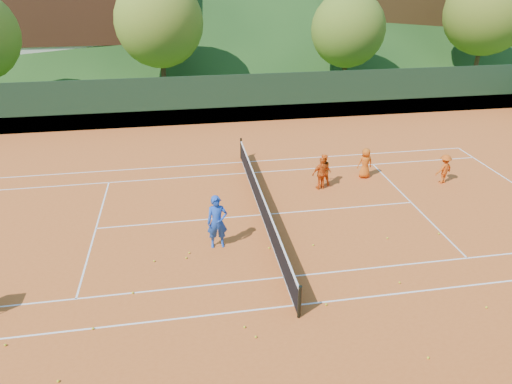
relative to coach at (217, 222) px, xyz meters
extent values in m
plane|color=#295019|center=(1.92, 1.95, -1.01)|extent=(400.00, 400.00, 0.00)
cube|color=#BE541E|center=(1.92, 1.95, -1.00)|extent=(40.00, 24.00, 0.02)
imported|color=#1C47B8|center=(0.00, 0.00, 0.00)|extent=(0.72, 0.47, 1.97)
imported|color=orange|center=(5.11, 4.24, -0.25)|extent=(0.76, 0.62, 1.48)
imported|color=#E15814|center=(4.94, 3.86, -0.24)|extent=(0.93, 0.51, 1.50)
imported|color=#D35912|center=(7.29, 4.70, -0.27)|extent=(0.72, 0.49, 1.43)
imported|color=#CF5112|center=(10.61, 3.56, -0.31)|extent=(0.99, 0.76, 1.36)
sphere|color=#CDD523|center=(0.34, -4.20, -0.95)|extent=(0.07, 0.07, 0.07)
sphere|color=#CDD523|center=(6.14, -0.55, -0.95)|extent=(0.07, 0.07, 0.07)
sphere|color=#CDD523|center=(-5.96, -3.82, -0.95)|extent=(0.07, 0.07, 0.07)
sphere|color=#CDD523|center=(5.43, -3.07, -0.95)|extent=(0.07, 0.07, 0.07)
sphere|color=#CDD523|center=(7.42, -4.57, -0.95)|extent=(0.07, 0.07, 0.07)
sphere|color=#CDD523|center=(3.34, -0.56, -0.95)|extent=(0.07, 0.07, 0.07)
sphere|color=#CDD523|center=(-1.03, -0.31, -0.95)|extent=(0.07, 0.07, 0.07)
sphere|color=#CDD523|center=(-4.34, -5.27, -0.95)|extent=(0.07, 0.07, 0.07)
sphere|color=#CDD523|center=(-3.78, -3.57, -0.95)|extent=(0.07, 0.07, 0.07)
sphere|color=#CDD523|center=(4.80, -6.06, -0.95)|extent=(0.07, 0.07, 0.07)
sphere|color=#CDD523|center=(-2.81, -2.19, -0.95)|extent=(0.07, 0.07, 0.07)
sphere|color=#CDD523|center=(1.75, -0.48, -0.95)|extent=(0.07, 0.07, 0.07)
sphere|color=#CDD523|center=(8.15, -0.59, -0.95)|extent=(0.07, 0.07, 0.07)
sphere|color=#CDD523|center=(0.59, -4.62, -0.95)|extent=(0.07, 0.07, 0.07)
sphere|color=#CDD523|center=(2.84, -3.68, -0.95)|extent=(0.07, 0.07, 0.07)
sphere|color=#CDD523|center=(-2.22, -0.61, -0.95)|extent=(0.07, 0.07, 0.07)
sphere|color=#CDD523|center=(-1.15, -0.61, -0.95)|extent=(0.07, 0.07, 0.07)
cube|color=white|center=(1.92, -3.53, -0.98)|extent=(23.77, 0.06, 0.00)
cube|color=white|center=(1.92, 7.44, -0.98)|extent=(23.77, 0.06, 0.00)
cube|color=white|center=(1.92, -2.16, -0.98)|extent=(23.77, 0.06, 0.00)
cube|color=white|center=(1.92, 6.07, -0.98)|extent=(23.77, 0.06, 0.00)
cube|color=white|center=(-4.48, 1.95, -0.98)|extent=(0.06, 8.23, 0.00)
cube|color=white|center=(8.32, 1.95, -0.98)|extent=(0.06, 8.23, 0.00)
cube|color=white|center=(1.92, 1.95, -0.98)|extent=(12.80, 0.06, 0.00)
cube|color=silver|center=(1.92, 1.95, -0.98)|extent=(0.06, 10.97, 0.00)
cube|color=black|center=(1.92, 1.95, -0.54)|extent=(0.03, 11.97, 0.90)
cube|color=white|center=(1.92, 1.95, -0.07)|extent=(0.05, 11.97, 0.06)
cylinder|color=black|center=(1.92, -4.03, -0.44)|extent=(0.10, 0.10, 1.10)
cylinder|color=black|center=(1.92, 7.94, -0.44)|extent=(0.10, 0.10, 1.10)
cube|color=black|center=(1.92, 13.95, 0.51)|extent=(40.00, 0.05, 3.00)
cube|color=#185722|center=(1.92, 13.95, -0.49)|extent=(40.40, 0.05, 1.00)
cube|color=beige|center=(-8.08, 31.95, 0.43)|extent=(12.00, 9.00, 2.88)
cube|color=#371A0F|center=(-8.08, 31.95, 4.11)|extent=(12.24, 9.18, 4.48)
cube|color=beige|center=(7.92, 35.95, 0.25)|extent=(11.00, 8.00, 2.52)
cube|color=#391D0F|center=(7.92, 35.95, 3.47)|extent=(11.22, 8.16, 3.92)
cube|color=beige|center=(21.92, 31.95, 0.34)|extent=(10.00, 8.00, 2.70)
cube|color=#39220F|center=(21.92, 31.95, 3.79)|extent=(10.20, 8.16, 4.20)
cylinder|color=#3E2618|center=(-2.08, 21.95, 0.43)|extent=(0.36, 0.36, 2.88)
sphere|color=#50751F|center=(-2.08, 21.95, 4.19)|extent=(6.40, 6.40, 6.40)
cylinder|color=#3E2918|center=(11.92, 20.95, 0.25)|extent=(0.36, 0.36, 2.52)
sphere|color=#416A1C|center=(11.92, 20.95, 3.54)|extent=(5.60, 5.60, 5.60)
cylinder|color=#3E2818|center=(23.92, 21.95, 0.52)|extent=(0.36, 0.36, 3.06)
sphere|color=#4E6C1C|center=(23.92, 21.95, 4.52)|extent=(6.80, 6.80, 6.80)
camera|label=1|loc=(-0.93, -13.68, 8.02)|focal=32.00mm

